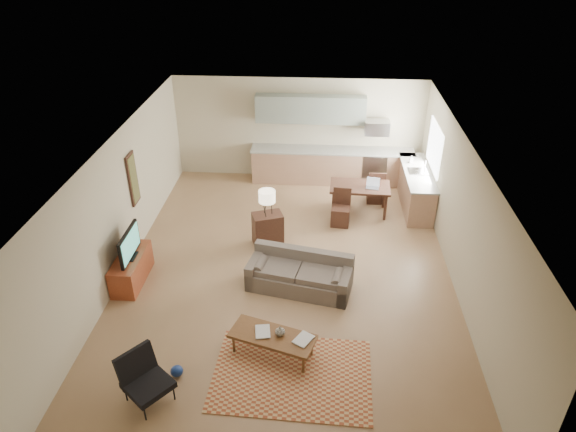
# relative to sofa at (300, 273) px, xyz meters

# --- Properties ---
(room) EXTENTS (9.00, 9.00, 9.00)m
(room) POSITION_rel_sofa_xyz_m (-0.27, 0.46, 1.00)
(room) COLOR #8D6948
(room) RESTS_ON ground
(kitchen_counter_back) EXTENTS (4.26, 0.64, 0.92)m
(kitchen_counter_back) POSITION_rel_sofa_xyz_m (0.63, 4.64, 0.11)
(kitchen_counter_back) COLOR #9E7458
(kitchen_counter_back) RESTS_ON ground
(kitchen_counter_right) EXTENTS (0.64, 2.26, 0.92)m
(kitchen_counter_right) POSITION_rel_sofa_xyz_m (2.66, 3.46, 0.11)
(kitchen_counter_right) COLOR #9E7458
(kitchen_counter_right) RESTS_ON ground
(kitchen_range) EXTENTS (0.62, 0.62, 0.90)m
(kitchen_range) POSITION_rel_sofa_xyz_m (1.73, 4.64, 0.10)
(kitchen_range) COLOR #A5A8AD
(kitchen_range) RESTS_ON ground
(kitchen_microwave) EXTENTS (0.62, 0.40, 0.35)m
(kitchen_microwave) POSITION_rel_sofa_xyz_m (1.73, 4.66, 1.20)
(kitchen_microwave) COLOR #A5A8AD
(kitchen_microwave) RESTS_ON room
(upper_cabinets) EXTENTS (2.80, 0.34, 0.70)m
(upper_cabinets) POSITION_rel_sofa_xyz_m (0.03, 4.79, 1.60)
(upper_cabinets) COLOR gray
(upper_cabinets) RESTS_ON room
(window_right) EXTENTS (0.02, 1.40, 1.05)m
(window_right) POSITION_rel_sofa_xyz_m (2.96, 3.46, 1.20)
(window_right) COLOR white
(window_right) RESTS_ON room
(wall_art_left) EXTENTS (0.06, 0.42, 1.10)m
(wall_art_left) POSITION_rel_sofa_xyz_m (-3.48, 1.36, 1.20)
(wall_art_left) COLOR olive
(wall_art_left) RESTS_ON room
(triptych) EXTENTS (1.70, 0.04, 0.50)m
(triptych) POSITION_rel_sofa_xyz_m (-0.37, 4.93, 1.40)
(triptych) COLOR beige
(triptych) RESTS_ON room
(rug) EXTENTS (2.51, 1.79, 0.02)m
(rug) POSITION_rel_sofa_xyz_m (-0.01, -2.18, -0.34)
(rug) COLOR #9A4227
(rug) RESTS_ON floor
(sofa) EXTENTS (2.18, 1.29, 0.71)m
(sofa) POSITION_rel_sofa_xyz_m (0.00, 0.00, 0.00)
(sofa) COLOR #5E524A
(sofa) RESTS_ON floor
(coffee_table) EXTENTS (1.48, 0.94, 0.42)m
(coffee_table) POSITION_rel_sofa_xyz_m (-0.35, -1.75, -0.15)
(coffee_table) COLOR #533117
(coffee_table) RESTS_ON floor
(book_a) EXTENTS (0.33, 0.39, 0.03)m
(book_a) POSITION_rel_sofa_xyz_m (-0.63, -1.72, 0.07)
(book_a) COLOR maroon
(book_a) RESTS_ON coffee_table
(book_b) EXTENTS (0.53, 0.54, 0.02)m
(book_b) POSITION_rel_sofa_xyz_m (0.05, -1.76, 0.07)
(book_b) COLOR navy
(book_b) RESTS_ON coffee_table
(vase) EXTENTS (0.20, 0.20, 0.17)m
(vase) POSITION_rel_sofa_xyz_m (-0.23, -1.73, 0.14)
(vase) COLOR black
(vase) RESTS_ON coffee_table
(armchair) EXTENTS (0.98, 0.98, 0.79)m
(armchair) POSITION_rel_sofa_xyz_m (-2.06, -2.79, 0.04)
(armchair) COLOR black
(armchair) RESTS_ON floor
(tv_credenza) EXTENTS (0.47, 1.23, 0.57)m
(tv_credenza) POSITION_rel_sofa_xyz_m (-3.26, 0.01, -0.07)
(tv_credenza) COLOR maroon
(tv_credenza) RESTS_ON floor
(tv) EXTENTS (0.09, 0.95, 0.57)m
(tv) POSITION_rel_sofa_xyz_m (-3.22, 0.01, 0.50)
(tv) COLOR black
(tv) RESTS_ON tv_credenza
(console_table) EXTENTS (0.73, 0.60, 0.73)m
(console_table) POSITION_rel_sofa_xyz_m (-0.76, 1.51, 0.01)
(console_table) COLOR #331D15
(console_table) RESTS_ON floor
(table_lamp) EXTENTS (0.46, 0.46, 0.58)m
(table_lamp) POSITION_rel_sofa_xyz_m (-0.76, 1.51, 0.66)
(table_lamp) COLOR beige
(table_lamp) RESTS_ON console_table
(dining_table) EXTENTS (1.44, 0.86, 0.71)m
(dining_table) POSITION_rel_sofa_xyz_m (1.27, 3.02, 0.00)
(dining_table) COLOR #331D15
(dining_table) RESTS_ON floor
(dining_chair_near) EXTENTS (0.46, 0.47, 0.86)m
(dining_chair_near) POSITION_rel_sofa_xyz_m (0.83, 2.43, 0.08)
(dining_chair_near) COLOR #331D15
(dining_chair_near) RESTS_ON floor
(dining_chair_far) EXTENTS (0.43, 0.44, 0.86)m
(dining_chair_far) POSITION_rel_sofa_xyz_m (1.72, 3.61, 0.08)
(dining_chair_far) COLOR #331D15
(dining_chair_far) RESTS_ON floor
(laptop) EXTENTS (0.33, 0.27, 0.22)m
(laptop) POSITION_rel_sofa_xyz_m (1.56, 2.93, 0.47)
(laptop) COLOR #A5A8AD
(laptop) RESTS_ON dining_table
(soap_bottle) EXTENTS (0.10, 0.10, 0.19)m
(soap_bottle) POSITION_rel_sofa_xyz_m (2.56, 3.95, 0.66)
(soap_bottle) COLOR beige
(soap_bottle) RESTS_ON kitchen_counter_right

